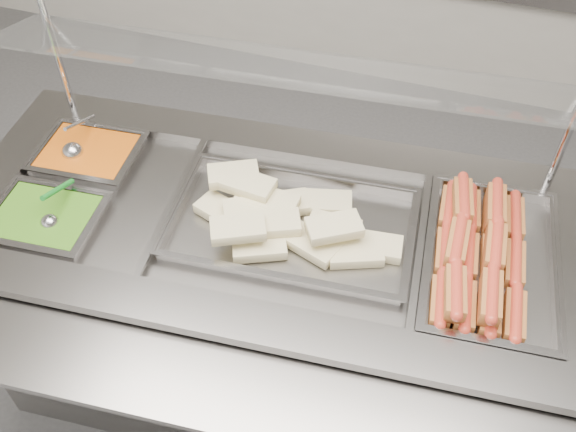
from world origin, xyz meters
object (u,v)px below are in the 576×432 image
(sneeze_guard, at_px, (289,69))
(ladle, at_px, (73,151))
(steam_counter, at_px, (274,307))
(pan_hotdogs, at_px, (488,267))
(serving_spoon, at_px, (52,217))
(pan_wraps, at_px, (291,228))

(sneeze_guard, distance_m, ladle, 0.75)
(steam_counter, xyz_separation_m, pan_hotdogs, (0.60, 0.05, 0.39))
(pan_hotdogs, bearing_deg, serving_spoon, -168.42)
(pan_hotdogs, relative_size, serving_spoon, 3.13)
(steam_counter, xyz_separation_m, pan_wraps, (0.06, 0.00, 0.41))
(pan_wraps, bearing_deg, pan_hotdogs, 4.69)
(pan_wraps, bearing_deg, ladle, 174.74)
(pan_wraps, bearing_deg, steam_counter, -175.31)
(pan_hotdogs, bearing_deg, ladle, 178.99)
(pan_hotdogs, height_order, serving_spoon, serving_spoon)
(sneeze_guard, relative_size, serving_spoon, 9.07)
(ladle, bearing_deg, pan_wraps, -5.26)
(pan_hotdogs, height_order, ladle, ladle)
(steam_counter, height_order, serving_spoon, serving_spoon)
(serving_spoon, bearing_deg, steam_counter, 18.38)
(sneeze_guard, height_order, pan_wraps, sneeze_guard)
(sneeze_guard, xyz_separation_m, pan_hotdogs, (0.62, -0.16, -0.39))
(pan_wraps, bearing_deg, sneeze_guard, 110.04)
(pan_wraps, bearing_deg, serving_spoon, -162.79)
(serving_spoon, bearing_deg, sneeze_guard, 35.62)
(steam_counter, bearing_deg, ladle, 173.89)
(sneeze_guard, distance_m, pan_wraps, 0.43)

